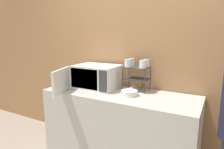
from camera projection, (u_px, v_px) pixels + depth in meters
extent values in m
cube|color=#9E7047|center=(133.00, 55.00, 2.59)|extent=(8.00, 0.06, 2.60)
cube|color=#B7B2A8|center=(119.00, 128.00, 2.44)|extent=(1.81, 0.68, 0.89)
cube|color=silver|center=(97.00, 76.00, 2.57)|extent=(0.55, 0.41, 0.29)
cube|color=#B7B2A8|center=(84.00, 79.00, 2.43)|extent=(0.39, 0.01, 0.25)
cube|color=#333338|center=(103.00, 81.00, 2.29)|extent=(0.11, 0.01, 0.25)
cube|color=silver|center=(62.00, 81.00, 2.32)|extent=(0.16, 0.42, 0.28)
cylinder|color=#333333|center=(122.00, 79.00, 2.41)|extent=(0.01, 0.01, 0.29)
cylinder|color=#333333|center=(145.00, 82.00, 2.27)|extent=(0.01, 0.01, 0.29)
cylinder|color=#333333|center=(129.00, 76.00, 2.58)|extent=(0.01, 0.01, 0.29)
cylinder|color=#333333|center=(150.00, 78.00, 2.45)|extent=(0.01, 0.01, 0.29)
cube|color=#333333|center=(137.00, 79.00, 2.43)|extent=(0.28, 0.20, 0.01)
cube|color=#333333|center=(137.00, 67.00, 2.40)|extent=(0.28, 0.20, 0.01)
cylinder|color=silver|center=(128.00, 63.00, 2.38)|extent=(0.07, 0.07, 0.09)
cylinder|color=silver|center=(146.00, 63.00, 2.39)|extent=(0.07, 0.07, 0.09)
cylinder|color=silver|center=(143.00, 64.00, 2.30)|extent=(0.07, 0.07, 0.09)
cylinder|color=silver|center=(132.00, 62.00, 2.48)|extent=(0.07, 0.07, 0.09)
cylinder|color=silver|center=(129.00, 95.00, 2.25)|extent=(0.10, 0.10, 0.01)
cylinder|color=silver|center=(129.00, 93.00, 2.24)|extent=(0.19, 0.19, 0.06)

